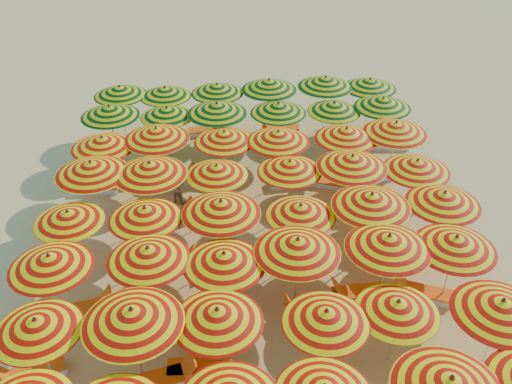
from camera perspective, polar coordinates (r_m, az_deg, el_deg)
ground at (r=19.92m, az=0.09°, el=-4.61°), size 120.00×120.00×0.00m
umbrella_6 at (r=15.15m, az=-21.12°, el=-12.32°), size 2.25×2.25×2.35m
umbrella_7 at (r=14.31m, az=-12.29°, el=-12.02°), size 3.16×3.16×2.68m
umbrella_8 at (r=14.30m, az=-3.89°, el=-12.19°), size 2.61×2.61×2.46m
umbrella_9 at (r=14.44m, az=7.03°, el=-12.26°), size 2.72×2.72×2.38m
umbrella_10 at (r=15.09m, az=14.00°, el=-11.08°), size 2.54×2.54×2.31m
umbrella_11 at (r=15.55m, az=23.35°, el=-10.50°), size 2.59×2.59×2.58m
umbrella_12 at (r=16.66m, az=-19.93°, el=-6.54°), size 3.02×3.02×2.48m
umbrella_13 at (r=16.17m, az=-10.73°, el=-6.08°), size 2.89×2.89×2.50m
umbrella_14 at (r=15.79m, az=-3.21°, el=-6.69°), size 2.68×2.68×2.47m
umbrella_15 at (r=16.02m, az=4.18°, el=-5.36°), size 2.84×2.84×2.63m
umbrella_16 at (r=16.53m, az=13.14°, el=-4.89°), size 2.76×2.76×2.63m
umbrella_17 at (r=17.19m, az=19.34°, el=-4.79°), size 2.62×2.62×2.53m
umbrella_18 at (r=18.42m, az=-18.26°, el=-2.34°), size 2.35×2.35×2.32m
umbrella_19 at (r=17.77m, az=-11.03°, el=-2.10°), size 2.47×2.47×2.45m
umbrella_20 at (r=17.47m, az=-3.52°, el=-1.51°), size 3.22×3.22×2.62m
umbrella_21 at (r=17.75m, az=4.49°, el=-1.83°), size 2.79×2.79×2.36m
umbrella_22 at (r=18.06m, az=11.48°, el=-0.79°), size 2.68×2.68×2.66m
umbrella_23 at (r=18.94m, az=18.28°, el=-0.59°), size 2.91×2.91×2.52m
umbrella_24 at (r=20.04m, az=-16.16°, el=2.33°), size 3.29×3.29×2.66m
umbrella_25 at (r=19.54m, az=-10.57°, el=2.33°), size 3.31×3.31×2.67m
umbrella_26 at (r=19.74m, az=-3.96°, el=2.19°), size 2.23×2.23×2.32m
umbrella_27 at (r=19.79m, az=3.40°, el=2.61°), size 2.53×2.53×2.42m
umbrella_28 at (r=19.93m, az=9.61°, el=3.04°), size 3.12×3.12×2.64m
umbrella_29 at (r=20.45m, az=15.79°, el=2.56°), size 2.90×2.90×2.48m
umbrella_30 at (r=21.82m, az=-15.11°, el=4.81°), size 2.81×2.81×2.48m
umbrella_31 at (r=21.72m, az=-9.93°, el=5.79°), size 3.28×3.28×2.63m
umbrella_32 at (r=21.56m, az=-3.19°, el=5.56°), size 2.83×2.83×2.45m
umbrella_33 at (r=21.38m, az=2.23°, el=5.57°), size 2.52×2.52×2.54m
umbrella_34 at (r=21.82m, az=9.02°, el=5.79°), size 2.86×2.86×2.55m
umbrella_35 at (r=22.39m, az=13.79°, el=6.26°), size 2.54×2.54×2.66m
umbrella_36 at (r=24.02m, az=-14.43°, el=7.84°), size 3.14×3.14×2.53m
umbrella_37 at (r=23.83m, az=-8.91°, el=7.90°), size 2.73×2.73×2.35m
umbrella_38 at (r=23.39m, az=-3.94°, el=8.34°), size 2.49×2.49×2.61m
umbrella_39 at (r=23.66m, az=2.24°, el=8.38°), size 2.77×2.77×2.46m
umbrella_40 at (r=24.13m, az=7.83°, el=8.41°), size 2.85×2.85×2.37m
umbrella_41 at (r=24.58m, az=12.58°, el=8.72°), size 2.48×2.48×2.52m
umbrella_42 at (r=25.92m, az=-13.47°, el=9.81°), size 2.36×2.36×2.44m
umbrella_43 at (r=25.55m, az=-9.08°, el=9.87°), size 2.62×2.62×2.40m
umbrella_44 at (r=25.47m, az=-3.91°, el=10.27°), size 2.58×2.58×2.45m
umbrella_45 at (r=25.47m, az=1.31°, el=10.67°), size 3.07×3.07×2.60m
umbrella_46 at (r=25.86m, az=6.98°, el=10.88°), size 3.29×3.29×2.64m
umbrella_47 at (r=26.27m, az=11.32°, el=10.59°), size 3.05×3.05×2.52m
lounger_4 at (r=16.77m, az=-21.66°, el=-16.58°), size 1.82×1.17×0.69m
lounger_5 at (r=15.78m, az=-9.10°, el=-17.97°), size 1.82×1.00×0.69m
lounger_6 at (r=15.87m, az=-5.50°, el=-17.14°), size 1.75×0.62×0.69m
lounger_7 at (r=17.92m, az=-16.70°, el=-11.20°), size 1.82×1.01×0.69m
lounger_8 at (r=17.64m, az=-11.67°, el=-11.14°), size 1.82×1.24×0.69m
lounger_9 at (r=17.11m, az=-4.70°, el=-12.15°), size 1.81×0.88×0.69m
lounger_10 at (r=17.37m, az=5.66°, el=-11.32°), size 1.82×1.02×0.69m
lounger_11 at (r=17.96m, az=10.20°, el=-9.91°), size 1.78×0.73×0.69m
lounger_12 at (r=18.42m, az=16.21°, el=-9.61°), size 1.82×1.18×0.69m
lounger_13 at (r=19.06m, az=-8.53°, el=-6.60°), size 1.81×0.87×0.69m
lounger_14 at (r=18.72m, az=-1.74°, el=-7.04°), size 1.77×0.69×0.69m
lounger_15 at (r=20.83m, az=-8.28°, el=-2.51°), size 1.82×1.19×0.69m
lounger_16 at (r=21.44m, az=13.39°, el=-1.98°), size 1.83×1.15×0.69m
lounger_17 at (r=23.01m, az=-15.56°, el=0.41°), size 1.73×0.58×0.69m
lounger_18 at (r=22.82m, az=-7.91°, el=1.16°), size 1.82×1.19×0.69m
lounger_19 at (r=22.55m, az=-4.55°, el=0.96°), size 1.82×1.01×0.69m
lounger_20 at (r=22.56m, az=3.61°, el=1.03°), size 1.80×0.83×0.69m
lounger_21 at (r=22.68m, az=7.13°, el=1.01°), size 1.83×1.10×0.69m
lounger_22 at (r=23.37m, az=11.86°, el=1.57°), size 1.82×1.03×0.69m
lounger_23 at (r=25.25m, az=8.78°, el=4.59°), size 1.81×0.92×0.69m
lounger_24 at (r=25.72m, az=13.04°, el=4.66°), size 1.76×0.68×0.69m
lounger_25 at (r=26.30m, az=-4.84°, el=6.18°), size 1.81×0.88×0.69m
lounger_26 at (r=26.38m, az=2.36°, el=6.37°), size 1.77×0.71×0.69m
beachgoer_a at (r=20.17m, az=4.38°, el=-1.46°), size 0.48×0.62×1.51m
beachgoer_b at (r=21.49m, az=-7.87°, el=0.61°), size 0.86×0.81×1.41m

